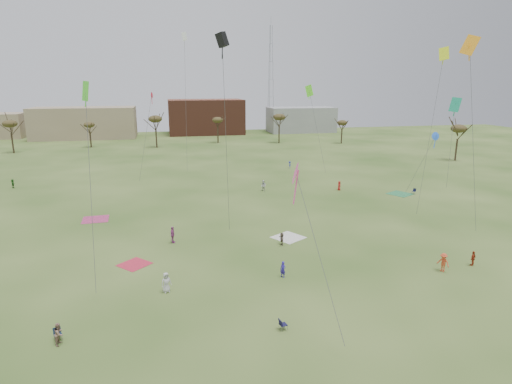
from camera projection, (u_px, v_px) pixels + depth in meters
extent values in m
plane|color=#2B4C17|center=(285.00, 286.00, 36.86)|extent=(260.00, 260.00, 0.00)
imported|color=silver|center=(166.00, 282.00, 35.53)|extent=(1.01, 0.83, 1.77)
imported|color=#3123A1|center=(283.00, 269.00, 38.33)|extent=(0.64, 0.66, 1.52)
imported|color=#A6381C|center=(473.00, 258.00, 40.81)|extent=(0.94, 0.71, 1.49)
imported|color=#936E5D|center=(59.00, 334.00, 28.42)|extent=(0.74, 0.87, 1.57)
imported|color=brown|center=(282.00, 239.00, 46.13)|extent=(0.52, 1.32, 1.39)
imported|color=#D74B28|center=(443.00, 262.00, 39.50)|extent=(1.12, 1.35, 1.82)
imported|color=#AB4793|center=(173.00, 235.00, 46.66)|extent=(0.74, 1.19, 1.88)
imported|color=silver|center=(263.00, 186.00, 69.39)|extent=(1.09, 1.11, 1.81)
imported|color=#276120|center=(13.00, 184.00, 71.66)|extent=(0.93, 1.44, 1.49)
imported|color=#B1211E|center=(339.00, 186.00, 70.04)|extent=(0.89, 0.86, 1.54)
imported|color=navy|center=(290.00, 165.00, 88.58)|extent=(0.77, 1.04, 1.44)
cube|color=#CE2941|center=(134.00, 264.00, 41.22)|extent=(3.66, 3.66, 0.03)
cube|color=white|center=(288.00, 238.00, 48.47)|extent=(4.26, 4.26, 0.03)
cube|color=#B6386A|center=(96.00, 219.00, 54.98)|extent=(3.48, 3.48, 0.03)
cube|color=#2F834D|center=(400.00, 194.00, 67.79)|extent=(4.50, 4.50, 0.03)
cube|color=#142037|center=(58.00, 335.00, 28.92)|extent=(0.65, 0.65, 0.04)
cube|color=#142037|center=(57.00, 330.00, 29.04)|extent=(0.51, 0.31, 0.44)
cube|color=#161438|center=(283.00, 324.00, 30.16)|extent=(0.61, 0.61, 0.04)
cube|color=#161438|center=(280.00, 322.00, 30.00)|extent=(0.25, 0.52, 0.44)
cube|color=#121633|center=(414.00, 191.00, 67.76)|extent=(0.68, 0.68, 0.04)
cube|color=#121633|center=(415.00, 190.00, 67.85)|extent=(0.37, 0.50, 0.44)
cube|color=#43CF24|center=(85.00, 91.00, 34.32)|extent=(0.82, 0.82, 1.60)
cube|color=#43CF24|center=(86.00, 98.00, 34.46)|extent=(0.08, 0.08, 1.44)
cylinder|color=#4C4C51|center=(91.00, 191.00, 34.02)|extent=(0.13, 4.81, 15.72)
cone|color=#F34C9E|center=(296.00, 173.00, 28.69)|extent=(1.56, 0.11, 1.56)
cube|color=#F34C9E|center=(296.00, 187.00, 28.94)|extent=(0.08, 0.08, 2.55)
cylinder|color=#4C4C51|center=(320.00, 257.00, 27.76)|extent=(1.95, 5.14, 10.37)
cube|color=orange|center=(470.00, 45.00, 45.10)|extent=(1.05, 1.05, 2.06)
cube|color=orange|center=(469.00, 52.00, 45.28)|extent=(0.08, 0.08, 1.85)
cylinder|color=#4C4C51|center=(473.00, 141.00, 46.56)|extent=(1.73, 2.65, 20.35)
cube|color=#CAE017|center=(444.00, 54.00, 50.90)|extent=(0.82, 0.82, 1.61)
cube|color=#CAE017|center=(443.00, 58.00, 51.04)|extent=(0.08, 0.08, 1.45)
cylinder|color=#4C4C51|center=(430.00, 136.00, 52.61)|extent=(2.36, 1.15, 19.87)
cube|color=black|center=(222.00, 40.00, 41.45)|extent=(0.80, 0.80, 1.36)
cube|color=black|center=(222.00, 48.00, 41.64)|extent=(0.08, 0.08, 2.05)
cylinder|color=#4C4C51|center=(226.00, 142.00, 44.98)|extent=(0.75, 1.97, 20.53)
cone|color=blue|center=(436.00, 136.00, 62.03)|extent=(1.23, 0.09, 1.23)
cube|color=blue|center=(435.00, 141.00, 62.22)|extent=(0.08, 0.08, 2.01)
cylinder|color=#4C4C51|center=(420.00, 165.00, 63.64)|extent=(3.08, 1.78, 8.85)
cube|color=#66F929|center=(309.00, 91.00, 78.90)|extent=(1.05, 1.05, 2.06)
cube|color=#66F929|center=(309.00, 95.00, 79.08)|extent=(0.08, 0.08, 1.85)
cylinder|color=#4C4C51|center=(317.00, 132.00, 79.19)|extent=(2.48, 3.91, 15.10)
cone|color=red|center=(152.00, 95.00, 70.74)|extent=(1.03, 0.08, 1.03)
cube|color=red|center=(152.00, 99.00, 70.90)|extent=(0.08, 0.08, 1.69)
cylinder|color=#4C4C51|center=(145.00, 139.00, 71.79)|extent=(2.94, 0.99, 14.50)
cube|color=#18926D|center=(455.00, 105.00, 66.87)|extent=(1.16, 1.16, 2.27)
cube|color=#18926D|center=(455.00, 110.00, 67.07)|extent=(0.08, 0.08, 2.05)
cylinder|color=#4C4C51|center=(451.00, 146.00, 67.65)|extent=(1.09, 1.61, 13.13)
cube|color=white|center=(184.00, 36.00, 80.64)|extent=(0.87, 0.87, 1.49)
cube|color=white|center=(184.00, 41.00, 80.86)|extent=(0.08, 0.08, 2.23)
cylinder|color=#4C4C51|center=(186.00, 104.00, 81.10)|extent=(0.80, 5.53, 25.23)
cylinder|color=#3A2B1E|center=(13.00, 143.00, 107.81)|extent=(0.40, 0.40, 5.10)
ellipsoid|color=#473D1E|center=(10.00, 124.00, 106.58)|extent=(3.57, 3.57, 1.87)
cylinder|color=#3A2B1E|center=(91.00, 140.00, 117.27)|extent=(0.40, 0.40, 4.32)
ellipsoid|color=#473D1E|center=(89.00, 125.00, 116.24)|extent=(3.02, 3.02, 1.58)
cylinder|color=#3A2B1E|center=(156.00, 138.00, 117.04)|extent=(0.40, 0.40, 5.40)
ellipsoid|color=#473D1E|center=(155.00, 119.00, 115.75)|extent=(3.78, 3.78, 1.98)
cylinder|color=#3A2B1E|center=(218.00, 135.00, 126.50)|extent=(0.40, 0.40, 4.68)
ellipsoid|color=#473D1E|center=(218.00, 120.00, 125.38)|extent=(3.28, 3.28, 1.72)
cylinder|color=#3A2B1E|center=(279.00, 134.00, 126.33)|extent=(0.40, 0.40, 5.28)
ellipsoid|color=#473D1E|center=(279.00, 117.00, 125.06)|extent=(3.70, 3.70, 1.94)
cylinder|color=#3A2B1E|center=(342.00, 136.00, 125.42)|extent=(0.40, 0.40, 4.20)
ellipsoid|color=#473D1E|center=(342.00, 123.00, 124.41)|extent=(2.94, 2.94, 1.54)
cylinder|color=#3A2B1E|center=(456.00, 150.00, 96.94)|extent=(0.40, 0.40, 5.04)
ellipsoid|color=#473D1E|center=(459.00, 129.00, 95.73)|extent=(3.53, 3.53, 1.85)
cube|color=#937F60|center=(85.00, 123.00, 137.32)|extent=(32.00, 14.00, 10.00)
cube|color=brown|center=(206.00, 117.00, 150.00)|extent=(26.00, 16.00, 12.00)
cube|color=gray|center=(301.00, 120.00, 155.66)|extent=(24.00, 12.00, 9.00)
cylinder|color=#9EA3A8|center=(273.00, 79.00, 156.82)|extent=(0.16, 0.16, 38.00)
cylinder|color=#9EA3A8|center=(269.00, 79.00, 157.28)|extent=(0.16, 0.16, 38.00)
cylinder|color=#9EA3A8|center=(270.00, 79.00, 155.81)|extent=(0.16, 0.16, 38.00)
cylinder|color=#9EA3A8|center=(271.00, 21.00, 151.55)|extent=(0.10, 0.10, 3.00)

